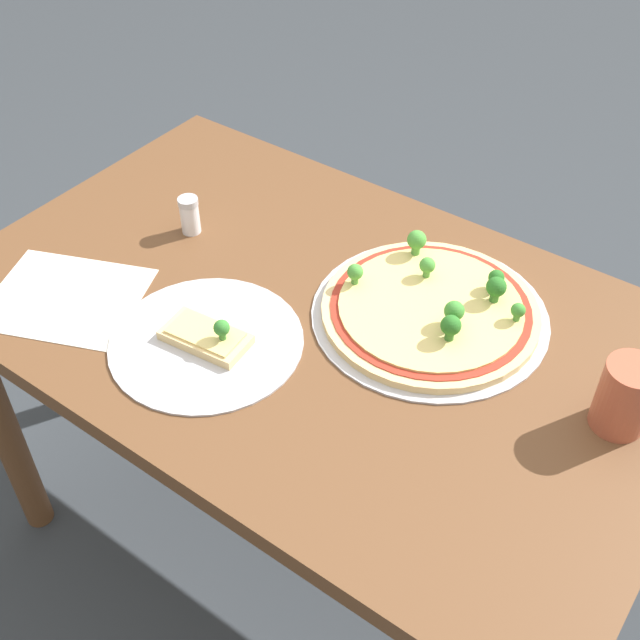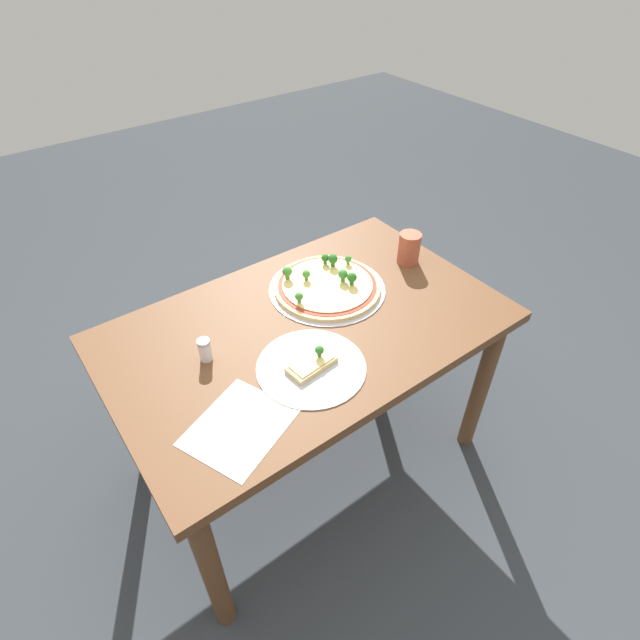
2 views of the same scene
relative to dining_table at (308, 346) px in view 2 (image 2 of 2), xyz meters
name	(u,v)px [view 2 (image 2 of 2)]	position (x,y,z in m)	size (l,w,h in m)	color
ground_plane	(310,454)	(0.00, 0.00, -0.61)	(8.00, 8.00, 0.00)	#33383D
dining_table	(308,346)	(0.00, 0.00, 0.00)	(1.24, 0.77, 0.70)	brown
pizza_tray_whole	(327,285)	(0.16, 0.11, 0.11)	(0.40, 0.40, 0.07)	#B7B7BC
pizza_tray_slice	(312,366)	(-0.10, -0.16, 0.10)	(0.31, 0.31, 0.06)	#B7B7BC
drinking_cup	(409,248)	(0.50, 0.06, 0.15)	(0.08, 0.08, 0.12)	#AD5138
condiment_shaker	(205,350)	(-0.32, 0.05, 0.13)	(0.04, 0.04, 0.07)	silver
paper_menu	(239,427)	(-0.37, -0.22, 0.10)	(0.25, 0.21, 0.00)	silver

